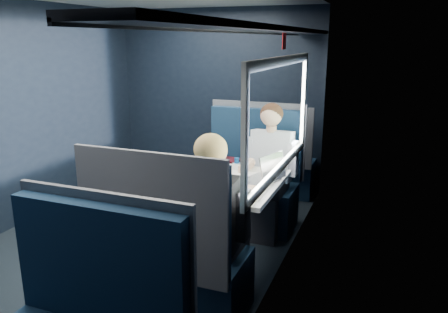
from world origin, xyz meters
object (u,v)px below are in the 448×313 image
at_px(seat_bay_far, 172,260).
at_px(cup, 283,167).
at_px(table, 239,191).
at_px(seat_bay_near, 248,184).
at_px(woman, 214,215).
at_px(seat_row_front, 272,163).
at_px(man, 269,164).
at_px(bottle_small, 270,168).
at_px(laptop, 265,174).

height_order(seat_bay_far, cup, seat_bay_far).
distance_m(table, seat_bay_near, 0.92).
height_order(seat_bay_near, woman, woman).
height_order(seat_row_front, man, man).
xyz_separation_m(man, cup, (0.21, -0.29, 0.07)).
relative_size(seat_bay_far, bottle_small, 5.97).
bearing_deg(seat_bay_near, seat_bay_far, -89.58).
distance_m(seat_bay_far, woman, 0.43).
bearing_deg(seat_row_front, woman, -84.30).
height_order(table, seat_row_front, seat_row_front).
bearing_deg(bottle_small, cup, 75.28).
xyz_separation_m(seat_bay_near, cup, (0.47, -0.46, 0.36)).
bearing_deg(laptop, seat_row_front, 102.86).
distance_m(seat_row_front, man, 1.17).
bearing_deg(seat_bay_far, seat_row_front, 90.00).
bearing_deg(laptop, seat_bay_far, -112.08).
relative_size(man, cup, 14.51).
xyz_separation_m(seat_bay_far, laptop, (0.39, 0.96, 0.39)).
bearing_deg(table, seat_row_front, 95.80).
relative_size(seat_bay_near, cup, 13.83).
relative_size(woman, cup, 14.51).
distance_m(table, woman, 0.71).
distance_m(woman, cup, 1.14).
xyz_separation_m(seat_bay_near, bottle_small, (0.41, -0.68, 0.41)).
height_order(table, cup, cup).
bearing_deg(bottle_small, laptop, -96.09).
relative_size(seat_bay_near, bottle_small, 5.97).
bearing_deg(seat_bay_far, seat_bay_near, 90.42).
bearing_deg(table, seat_bay_near, 102.63).
bearing_deg(man, table, -95.52).
distance_m(man, laptop, 0.63).
xyz_separation_m(laptop, cup, (0.07, 0.33, -0.02)).
bearing_deg(seat_row_front, table, -84.20).
distance_m(laptop, bottle_small, 0.11).
bearing_deg(table, seat_bay_far, -101.78).
bearing_deg(seat_row_front, seat_bay_far, -90.00).
distance_m(seat_bay_far, laptop, 1.11).
height_order(seat_bay_near, man, man).
bearing_deg(man, seat_bay_near, 146.75).
distance_m(seat_row_front, woman, 2.54).
distance_m(seat_bay_near, cup, 0.75).
xyz_separation_m(table, cup, (0.28, 0.41, 0.12)).
bearing_deg(bottle_small, woman, -99.55).
xyz_separation_m(seat_bay_near, man, (0.26, -0.17, 0.30)).
distance_m(seat_row_front, laptop, 1.80).
relative_size(seat_row_front, cup, 12.73).
bearing_deg(bottle_small, man, 106.71).
relative_size(table, man, 0.76).
relative_size(seat_bay_far, woman, 0.95).
bearing_deg(woman, laptop, 80.00).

